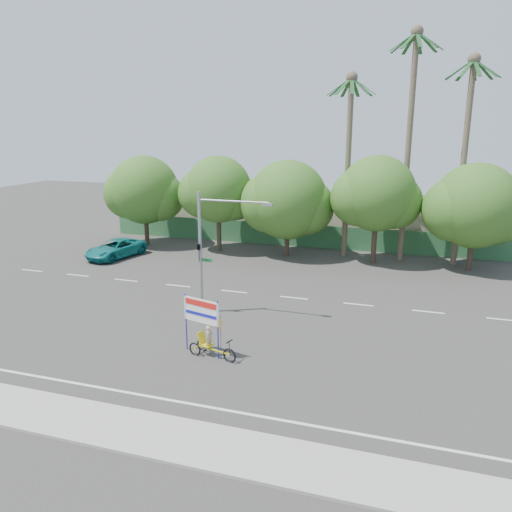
% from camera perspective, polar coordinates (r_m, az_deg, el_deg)
% --- Properties ---
extents(ground, '(120.00, 120.00, 0.00)m').
position_cam_1_polar(ground, '(24.93, -4.56, -10.20)').
color(ground, '#33302D').
rests_on(ground, ground).
extents(sidewalk_near, '(50.00, 2.40, 0.12)m').
position_cam_1_polar(sidewalk_near, '(19.06, -13.54, -18.91)').
color(sidewalk_near, gray).
rests_on(sidewalk_near, ground).
extents(fence, '(38.00, 0.08, 2.00)m').
position_cam_1_polar(fence, '(44.29, 5.91, 2.29)').
color(fence, '#336B3D').
rests_on(fence, ground).
extents(building_left, '(12.00, 8.00, 4.00)m').
position_cam_1_polar(building_left, '(51.17, -4.06, 5.16)').
color(building_left, '#B4A88F').
rests_on(building_left, ground).
extents(building_right, '(14.00, 8.00, 3.60)m').
position_cam_1_polar(building_right, '(47.68, 16.54, 3.63)').
color(building_right, '#B4A88F').
rests_on(building_right, ground).
extents(tree_far_left, '(7.14, 6.00, 7.96)m').
position_cam_1_polar(tree_far_left, '(45.40, -12.68, 7.14)').
color(tree_far_left, '#473828').
rests_on(tree_far_left, ground).
extents(tree_left, '(6.66, 5.60, 8.07)m').
position_cam_1_polar(tree_left, '(42.29, -4.40, 7.32)').
color(tree_left, '#473828').
rests_on(tree_left, ground).
extents(tree_center, '(7.62, 6.40, 7.85)m').
position_cam_1_polar(tree_center, '(40.53, 3.55, 6.17)').
color(tree_center, '#473828').
rests_on(tree_center, ground).
extents(tree_right, '(6.90, 5.80, 8.36)m').
position_cam_1_polar(tree_right, '(39.33, 13.58, 6.66)').
color(tree_right, '#473828').
rests_on(tree_right, ground).
extents(tree_far_right, '(7.38, 6.20, 7.94)m').
position_cam_1_polar(tree_far_right, '(39.55, 23.71, 5.00)').
color(tree_far_right, '#473828').
rests_on(tree_far_right, ground).
extents(palm_tall, '(3.73, 3.79, 17.45)m').
position_cam_1_polar(palm_tall, '(40.39, 17.19, 14.08)').
color(palm_tall, '#70604C').
rests_on(palm_tall, ground).
extents(palm_mid, '(3.73, 3.79, 15.45)m').
position_cam_1_polar(palm_mid, '(40.53, 22.85, 12.08)').
color(palm_mid, '#70604C').
rests_on(palm_mid, ground).
extents(palm_short, '(3.73, 3.79, 14.45)m').
position_cam_1_polar(palm_short, '(40.74, 10.55, 12.21)').
color(palm_short, '#70604C').
rests_on(palm_short, ground).
extents(traffic_signal, '(4.72, 1.10, 7.00)m').
position_cam_1_polar(traffic_signal, '(28.18, -5.78, -0.93)').
color(traffic_signal, gray).
rests_on(traffic_signal, ground).
extents(trike_billboard, '(2.85, 1.10, 2.87)m').
position_cam_1_polar(trike_billboard, '(23.57, -5.68, -8.67)').
color(trike_billboard, black).
rests_on(trike_billboard, ground).
extents(pickup_truck, '(3.60, 5.72, 1.47)m').
position_cam_1_polar(pickup_truck, '(42.18, -15.75, 0.81)').
color(pickup_truck, '#107676').
rests_on(pickup_truck, ground).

